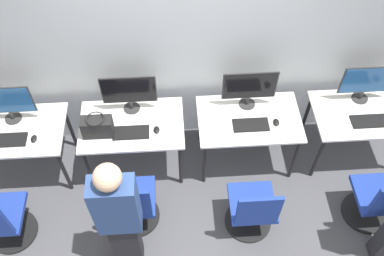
{
  "coord_description": "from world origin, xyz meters",
  "views": [
    {
      "loc": [
        -0.16,
        -2.34,
        4.13
      ],
      "look_at": [
        0.0,
        0.13,
        0.86
      ],
      "focal_mm": 40.0,
      "sensor_mm": 36.0,
      "label": 1
    }
  ],
  "objects_px": {
    "monitor_far_left": "(5,102)",
    "monitor_left": "(129,92)",
    "office_chair_left": "(133,205)",
    "monitor_right": "(249,88)",
    "office_chair_far_left": "(1,222)",
    "office_chair_right": "(252,211)",
    "mouse_left": "(157,130)",
    "keyboard_left": "(131,133)",
    "monitor_far_right": "(367,82)",
    "keyboard_far_right": "(369,121)",
    "mouse_far_left": "(34,139)",
    "office_chair_far_right": "(377,202)",
    "person_left": "(119,216)",
    "handbag": "(97,127)",
    "keyboard_far_left": "(8,140)",
    "keyboard_right": "(251,125)",
    "mouse_right": "(276,122)"
  },
  "relations": [
    {
      "from": "monitor_far_left",
      "to": "monitor_left",
      "type": "xyz_separation_m",
      "value": [
        1.2,
        0.06,
        0.0
      ]
    },
    {
      "from": "office_chair_far_left",
      "to": "monitor_far_left",
      "type": "bearing_deg",
      "value": 86.72
    },
    {
      "from": "monitor_left",
      "to": "office_chair_left",
      "type": "height_order",
      "value": "monitor_left"
    },
    {
      "from": "person_left",
      "to": "mouse_far_left",
      "type": "bearing_deg",
      "value": 133.0
    },
    {
      "from": "keyboard_left",
      "to": "office_chair_far_right",
      "type": "distance_m",
      "value": 2.52
    },
    {
      "from": "handbag",
      "to": "monitor_right",
      "type": "bearing_deg",
      "value": 10.85
    },
    {
      "from": "keyboard_far_left",
      "to": "keyboard_right",
      "type": "relative_size",
      "value": 1.0
    },
    {
      "from": "keyboard_left",
      "to": "mouse_right",
      "type": "height_order",
      "value": "mouse_right"
    },
    {
      "from": "keyboard_far_right",
      "to": "office_chair_far_right",
      "type": "height_order",
      "value": "office_chair_far_right"
    },
    {
      "from": "mouse_left",
      "to": "person_left",
      "type": "distance_m",
      "value": 1.05
    },
    {
      "from": "mouse_left",
      "to": "monitor_left",
      "type": "bearing_deg",
      "value": 129.61
    },
    {
      "from": "keyboard_far_right",
      "to": "handbag",
      "type": "height_order",
      "value": "handbag"
    },
    {
      "from": "keyboard_left",
      "to": "monitor_far_right",
      "type": "relative_size",
      "value": 0.65
    },
    {
      "from": "mouse_left",
      "to": "keyboard_far_left",
      "type": "bearing_deg",
      "value": -178.75
    },
    {
      "from": "monitor_far_left",
      "to": "office_chair_far_left",
      "type": "height_order",
      "value": "monitor_far_left"
    },
    {
      "from": "monitor_left",
      "to": "keyboard_right",
      "type": "bearing_deg",
      "value": -14.13
    },
    {
      "from": "keyboard_far_left",
      "to": "monitor_far_right",
      "type": "relative_size",
      "value": 0.65
    },
    {
      "from": "keyboard_right",
      "to": "mouse_far_left",
      "type": "bearing_deg",
      "value": -178.98
    },
    {
      "from": "keyboard_far_right",
      "to": "mouse_far_left",
      "type": "bearing_deg",
      "value": -179.82
    },
    {
      "from": "monitor_far_left",
      "to": "monitor_right",
      "type": "xyz_separation_m",
      "value": [
        2.41,
        0.04,
        0.0
      ]
    },
    {
      "from": "monitor_left",
      "to": "keyboard_right",
      "type": "relative_size",
      "value": 1.53
    },
    {
      "from": "monitor_far_left",
      "to": "monitor_far_right",
      "type": "height_order",
      "value": "same"
    },
    {
      "from": "keyboard_left",
      "to": "keyboard_far_left",
      "type": "bearing_deg",
      "value": -179.25
    },
    {
      "from": "mouse_far_left",
      "to": "office_chair_left",
      "type": "relative_size",
      "value": 0.1
    },
    {
      "from": "office_chair_far_left",
      "to": "office_chair_right",
      "type": "bearing_deg",
      "value": -0.78
    },
    {
      "from": "mouse_left",
      "to": "office_chair_far_right",
      "type": "height_order",
      "value": "office_chair_far_right"
    },
    {
      "from": "monitor_left",
      "to": "keyboard_far_right",
      "type": "distance_m",
      "value": 2.44
    },
    {
      "from": "keyboard_right",
      "to": "office_chair_right",
      "type": "bearing_deg",
      "value": -94.36
    },
    {
      "from": "office_chair_far_left",
      "to": "monitor_left",
      "type": "relative_size",
      "value": 1.6
    },
    {
      "from": "monitor_far_left",
      "to": "office_chair_far_right",
      "type": "xyz_separation_m",
      "value": [
        3.59,
        -0.99,
        -0.61
      ]
    },
    {
      "from": "person_left",
      "to": "handbag",
      "type": "bearing_deg",
      "value": 104.68
    },
    {
      "from": "monitor_far_right",
      "to": "handbag",
      "type": "xyz_separation_m",
      "value": [
        -2.72,
        -0.29,
        -0.14
      ]
    },
    {
      "from": "mouse_left",
      "to": "mouse_right",
      "type": "bearing_deg",
      "value": 0.86
    },
    {
      "from": "office_chair_left",
      "to": "mouse_far_left",
      "type": "bearing_deg",
      "value": 147.83
    },
    {
      "from": "monitor_far_right",
      "to": "handbag",
      "type": "height_order",
      "value": "monitor_far_right"
    },
    {
      "from": "keyboard_right",
      "to": "handbag",
      "type": "height_order",
      "value": "handbag"
    },
    {
      "from": "office_chair_right",
      "to": "handbag",
      "type": "bearing_deg",
      "value": 152.64
    },
    {
      "from": "mouse_right",
      "to": "keyboard_right",
      "type": "bearing_deg",
      "value": -176.99
    },
    {
      "from": "monitor_far_left",
      "to": "monitor_left",
      "type": "distance_m",
      "value": 1.2
    },
    {
      "from": "keyboard_right",
      "to": "keyboard_far_right",
      "type": "relative_size",
      "value": 1.0
    },
    {
      "from": "mouse_left",
      "to": "monitor_right",
      "type": "relative_size",
      "value": 0.16
    },
    {
      "from": "office_chair_far_right",
      "to": "office_chair_right",
      "type": "bearing_deg",
      "value": -179.15
    },
    {
      "from": "keyboard_right",
      "to": "office_chair_far_right",
      "type": "height_order",
      "value": "office_chair_far_right"
    },
    {
      "from": "mouse_far_left",
      "to": "mouse_left",
      "type": "distance_m",
      "value": 1.21
    },
    {
      "from": "monitor_far_left",
      "to": "office_chair_left",
      "type": "xyz_separation_m",
      "value": [
        1.2,
        -0.87,
        -0.61
      ]
    },
    {
      "from": "office_chair_right",
      "to": "mouse_left",
      "type": "bearing_deg",
      "value": 139.59
    },
    {
      "from": "person_left",
      "to": "mouse_right",
      "type": "distance_m",
      "value": 1.83
    },
    {
      "from": "keyboard_right",
      "to": "mouse_right",
      "type": "distance_m",
      "value": 0.26
    },
    {
      "from": "office_chair_left",
      "to": "monitor_right",
      "type": "bearing_deg",
      "value": 37.11
    },
    {
      "from": "office_chair_left",
      "to": "keyboard_far_left",
      "type": "bearing_deg",
      "value": 153.54
    }
  ]
}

